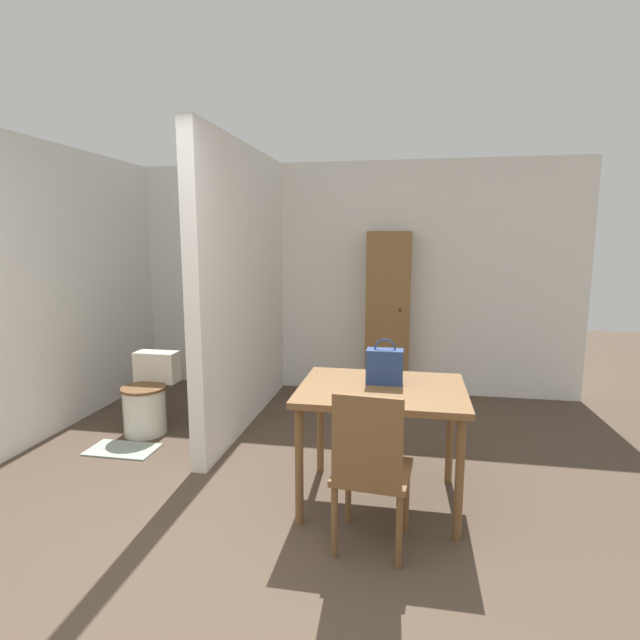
# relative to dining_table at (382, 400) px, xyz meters

# --- Properties ---
(ground_plane) EXTENTS (16.00, 16.00, 0.00)m
(ground_plane) POSITION_rel_dining_table_xyz_m (-0.71, -1.16, -0.68)
(ground_plane) COLOR #4C3D30
(wall_back) EXTENTS (5.32, 0.12, 2.50)m
(wall_back) POSITION_rel_dining_table_xyz_m (-0.71, 2.45, 0.57)
(wall_back) COLOR white
(wall_back) RESTS_ON ground_plane
(wall_left) EXTENTS (0.12, 4.56, 2.50)m
(wall_left) POSITION_rel_dining_table_xyz_m (-2.93, 0.61, 0.57)
(wall_left) COLOR white
(wall_left) RESTS_ON ground_plane
(partition_wall) EXTENTS (0.12, 2.24, 2.50)m
(partition_wall) POSITION_rel_dining_table_xyz_m (-1.32, 1.27, 0.57)
(partition_wall) COLOR white
(partition_wall) RESTS_ON ground_plane
(dining_table) EXTENTS (1.03, 0.82, 0.77)m
(dining_table) POSITION_rel_dining_table_xyz_m (0.00, 0.00, 0.00)
(dining_table) COLOR brown
(dining_table) RESTS_ON ground_plane
(wooden_chair) EXTENTS (0.44, 0.44, 0.92)m
(wooden_chair) POSITION_rel_dining_table_xyz_m (-0.02, -0.54, -0.19)
(wooden_chair) COLOR brown
(wooden_chair) RESTS_ON ground_plane
(toilet) EXTENTS (0.38, 0.53, 0.68)m
(toilet) POSITION_rel_dining_table_xyz_m (-2.10, 0.85, -0.39)
(toilet) COLOR silver
(toilet) RESTS_ON ground_plane
(handbag) EXTENTS (0.23, 0.12, 0.29)m
(handbag) POSITION_rel_dining_table_xyz_m (0.01, 0.08, 0.20)
(handbag) COLOR navy
(handbag) RESTS_ON dining_table
(wooden_cabinet) EXTENTS (0.45, 0.35, 1.76)m
(wooden_cabinet) POSITION_rel_dining_table_xyz_m (-0.07, 2.21, 0.20)
(wooden_cabinet) COLOR brown
(wooden_cabinet) RESTS_ON ground_plane
(bath_mat) EXTENTS (0.55, 0.31, 0.01)m
(bath_mat) POSITION_rel_dining_table_xyz_m (-2.10, 0.42, -0.68)
(bath_mat) COLOR #99A899
(bath_mat) RESTS_ON ground_plane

